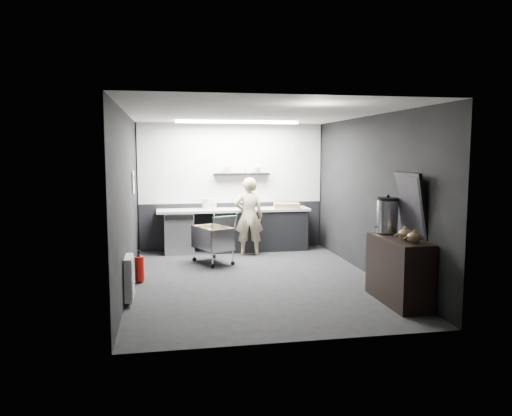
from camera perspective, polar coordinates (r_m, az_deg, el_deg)
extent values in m
plane|color=black|center=(8.31, -0.21, -8.17)|extent=(5.50, 5.50, 0.00)
plane|color=silver|center=(8.06, -0.21, 10.73)|extent=(5.50, 5.50, 0.00)
plane|color=black|center=(10.79, -2.80, 2.48)|extent=(5.50, 0.00, 5.50)
plane|color=black|center=(5.41, 4.95, -1.55)|extent=(5.50, 0.00, 5.50)
plane|color=black|center=(7.97, -14.51, 0.86)|extent=(0.00, 5.50, 5.50)
plane|color=black|center=(8.66, 12.94, 1.33)|extent=(0.00, 5.50, 5.50)
cube|color=beige|center=(10.74, -2.80, 5.14)|extent=(3.95, 0.02, 1.70)
cube|color=black|center=(10.86, -2.76, -2.00)|extent=(3.95, 0.02, 1.00)
cube|color=black|center=(10.67, -1.65, 3.90)|extent=(1.20, 0.22, 0.04)
cylinder|color=silver|center=(11.00, 4.50, 6.72)|extent=(0.20, 0.03, 0.20)
cube|color=white|center=(9.25, -13.85, 2.87)|extent=(0.02, 0.30, 0.40)
cube|color=red|center=(9.24, -13.83, 3.31)|extent=(0.02, 0.22, 0.10)
cube|color=silver|center=(7.25, -14.31, -7.71)|extent=(0.10, 0.50, 0.60)
cube|color=white|center=(9.88, -2.14, 9.78)|extent=(2.40, 0.20, 0.04)
cube|color=black|center=(10.65, 0.40, -2.57)|extent=(2.00, 0.56, 0.85)
cube|color=#AFAEAA|center=(10.50, -2.54, -0.23)|extent=(3.20, 0.60, 0.05)
cube|color=#9EA0A5|center=(10.47, -8.78, -2.80)|extent=(0.60, 0.58, 0.85)
cube|color=black|center=(10.13, -8.77, -1.09)|extent=(0.56, 0.02, 0.10)
imported|color=beige|center=(10.11, -0.80, -0.96)|extent=(0.63, 0.46, 1.58)
cube|color=silver|center=(9.46, -4.93, -4.59)|extent=(0.79, 0.93, 0.02)
cube|color=silver|center=(9.40, -6.43, -3.43)|extent=(0.34, 0.73, 0.42)
cube|color=silver|center=(9.45, -3.45, -3.36)|extent=(0.34, 0.73, 0.42)
cube|color=silver|center=(9.04, -4.71, -3.81)|extent=(0.48, 0.23, 0.42)
cube|color=silver|center=(9.80, -5.16, -3.01)|extent=(0.48, 0.23, 0.42)
cylinder|color=silver|center=(9.12, -6.06, -5.86)|extent=(0.02, 0.02, 0.28)
cylinder|color=silver|center=(9.16, -3.35, -5.78)|extent=(0.02, 0.02, 0.28)
cylinder|color=silver|center=(9.81, -6.38, -4.98)|extent=(0.02, 0.02, 0.28)
cylinder|color=silver|center=(9.85, -3.86, -4.91)|extent=(0.02, 0.02, 0.28)
cylinder|color=#227C36|center=(8.92, -4.69, -1.08)|extent=(0.48, 0.24, 0.03)
cube|color=brown|center=(9.51, -5.66, -3.40)|extent=(0.32, 0.35, 0.35)
cube|color=brown|center=(9.33, -4.07, -3.69)|extent=(0.29, 0.32, 0.32)
cylinder|color=black|center=(9.15, -6.05, -6.60)|extent=(0.08, 0.06, 0.07)
cylinder|color=black|center=(9.84, -6.37, -5.67)|extent=(0.08, 0.06, 0.07)
cylinder|color=black|center=(9.19, -3.35, -6.51)|extent=(0.08, 0.06, 0.07)
cylinder|color=black|center=(9.88, -3.86, -5.59)|extent=(0.08, 0.06, 0.07)
cube|color=black|center=(7.26, 15.97, -6.89)|extent=(0.46, 1.22, 0.91)
cylinder|color=silver|center=(7.49, 14.77, -0.93)|extent=(0.30, 0.30, 0.47)
cylinder|color=black|center=(7.46, 14.83, 1.00)|extent=(0.30, 0.30, 0.04)
sphere|color=black|center=(7.46, 14.84, 1.31)|extent=(0.05, 0.05, 0.05)
ellipsoid|color=brown|center=(7.02, 16.66, -2.89)|extent=(0.18, 0.18, 0.15)
ellipsoid|color=brown|center=(6.80, 17.63, -3.23)|extent=(0.18, 0.18, 0.15)
cube|color=black|center=(7.24, 17.35, 0.35)|extent=(0.21, 0.71, 0.91)
cube|color=black|center=(7.22, 17.18, 0.35)|extent=(0.15, 0.61, 0.78)
cylinder|color=red|center=(8.30, -13.17, -6.76)|extent=(0.15, 0.15, 0.40)
cone|color=black|center=(8.25, -13.21, -5.24)|extent=(0.10, 0.10, 0.06)
cylinder|color=black|center=(8.24, -13.22, -4.96)|extent=(0.03, 0.03, 0.06)
cube|color=olive|center=(10.66, 3.51, 0.29)|extent=(0.59, 0.48, 0.11)
cylinder|color=beige|center=(10.43, -5.54, 0.47)|extent=(0.23, 0.23, 0.23)
cube|color=silver|center=(10.39, -5.06, 0.24)|extent=(0.20, 0.17, 0.15)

